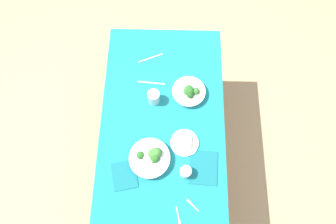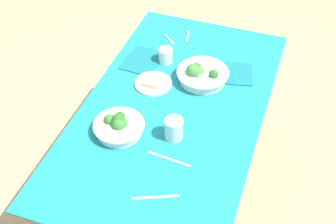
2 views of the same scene
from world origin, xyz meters
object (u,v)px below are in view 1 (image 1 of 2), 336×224
(napkin_folded_upper, at_px, (203,168))
(water_glass_side, at_px, (185,172))
(bread_side_plate, at_px, (185,143))
(fork_by_near_bowl, at_px, (178,217))
(napkin_folded_lower, at_px, (124,175))
(broccoli_bowl_near, at_px, (150,158))
(table_knife_right, at_px, (151,83))
(table_knife_left, at_px, (150,58))
(water_glass_center, at_px, (154,97))
(broccoli_bowl_far, at_px, (189,92))
(fork_by_far_bowl, at_px, (192,205))

(napkin_folded_upper, bearing_deg, water_glass_side, -72.29)
(bread_side_plate, distance_m, napkin_folded_upper, 0.20)
(fork_by_near_bowl, bearing_deg, napkin_folded_lower, -137.88)
(broccoli_bowl_near, height_order, table_knife_right, broccoli_bowl_near)
(table_knife_right, distance_m, napkin_folded_lower, 0.66)
(water_glass_side, bearing_deg, bread_side_plate, -178.68)
(bread_side_plate, height_order, napkin_folded_lower, bread_side_plate)
(table_knife_left, bearing_deg, water_glass_center, 73.25)
(broccoli_bowl_far, height_order, table_knife_left, broccoli_bowl_far)
(water_glass_side, xyz_separation_m, table_knife_left, (-0.82, -0.25, -0.04))
(water_glass_side, bearing_deg, broccoli_bowl_near, -111.22)
(bread_side_plate, relative_size, table_knife_left, 0.97)
(napkin_folded_upper, xyz_separation_m, napkin_folded_lower, (0.06, -0.49, 0.00))
(bread_side_plate, bearing_deg, water_glass_center, -145.06)
(water_glass_side, height_order, napkin_folded_lower, water_glass_side)
(broccoli_bowl_near, xyz_separation_m, table_knife_right, (-0.54, -0.02, -0.03))
(fork_by_near_bowl, relative_size, table_knife_left, 0.56)
(bread_side_plate, xyz_separation_m, fork_by_far_bowl, (0.38, 0.05, -0.01))
(fork_by_near_bowl, distance_m, napkin_folded_lower, 0.41)
(table_knife_left, xyz_separation_m, napkin_folded_upper, (0.78, 0.37, 0.00))
(water_glass_side, distance_m, table_knife_right, 0.67)
(water_glass_side, bearing_deg, fork_by_far_bowl, 12.82)
(broccoli_bowl_far, relative_size, fork_by_near_bowl, 2.13)
(bread_side_plate, distance_m, napkin_folded_lower, 0.43)
(water_glass_side, xyz_separation_m, fork_by_near_bowl, (0.26, -0.04, -0.04))
(fork_by_far_bowl, bearing_deg, bread_side_plate, -39.52)
(table_knife_left, bearing_deg, napkin_folded_upper, 91.57)
(water_glass_center, height_order, fork_by_near_bowl, water_glass_center)
(bread_side_plate, xyz_separation_m, water_glass_side, (0.19, 0.00, 0.03))
(broccoli_bowl_near, relative_size, napkin_folded_upper, 1.20)
(fork_by_far_bowl, relative_size, napkin_folded_upper, 0.36)
(table_knife_right, bearing_deg, water_glass_side, -64.18)
(broccoli_bowl_far, relative_size, napkin_folded_upper, 1.05)
(broccoli_bowl_near, distance_m, fork_by_near_bowl, 0.39)
(broccoli_bowl_far, bearing_deg, table_knife_right, -106.88)
(napkin_folded_lower, bearing_deg, fork_by_near_bowl, 55.04)
(broccoli_bowl_near, height_order, fork_by_near_bowl, broccoli_bowl_near)
(table_knife_right, distance_m, napkin_folded_upper, 0.68)
(table_knife_left, bearing_deg, napkin_folded_lower, 58.06)
(fork_by_far_bowl, relative_size, table_knife_right, 0.41)
(water_glass_side, distance_m, table_knife_left, 0.86)
(broccoli_bowl_far, relative_size, fork_by_far_bowl, 2.92)
(bread_side_plate, height_order, water_glass_center, water_glass_center)
(fork_by_near_bowl, distance_m, table_knife_left, 1.10)
(water_glass_center, xyz_separation_m, fork_by_near_bowl, (0.75, 0.17, -0.05))
(broccoli_bowl_far, distance_m, fork_by_near_bowl, 0.80)
(broccoli_bowl_far, relative_size, napkin_folded_lower, 1.28)
(broccoli_bowl_far, distance_m, bread_side_plate, 0.35)
(table_knife_right, bearing_deg, broccoli_bowl_near, -82.97)
(fork_by_near_bowl, height_order, napkin_folded_upper, napkin_folded_upper)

